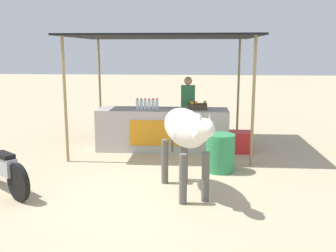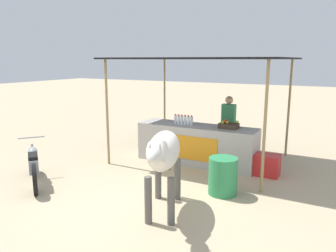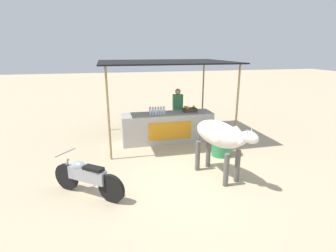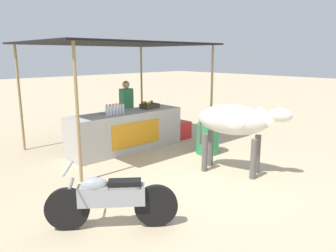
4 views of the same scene
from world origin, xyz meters
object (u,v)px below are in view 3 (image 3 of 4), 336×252
Objects in this scene: motorcycle_parked at (87,177)px; cooler_box at (217,131)px; vendor_behind_counter at (178,111)px; water_barrel at (221,143)px; stall_counter at (167,127)px; fruit_crate at (190,110)px; cow at (220,136)px.

cooler_box is at bearing 34.32° from motorcycle_parked.
water_barrel is at bearing -73.74° from vendor_behind_counter.
cooler_box is at bearing -3.18° from stall_counter.
cooler_box is (0.95, -0.16, -0.79)m from fruit_crate.
vendor_behind_counter is at bearing 144.28° from cooler_box.
water_barrel is 0.40× the size of cow.
fruit_crate is at bearing 43.05° from motorcycle_parked.
cow is at bearing -117.47° from water_barrel.
stall_counter is at bearing 102.25° from cow.
vendor_behind_counter reaches higher than motorcycle_parked.
cooler_box is 0.33× the size of cow.
fruit_crate is (0.79, 0.06, 0.55)m from stall_counter.
fruit_crate is 0.73× the size of cooler_box.
fruit_crate is 2.86m from cow.
stall_counter reaches higher than cooler_box.
cow is at bearing -112.87° from cooler_box.
water_barrel is (0.68, -2.33, -0.49)m from vendor_behind_counter.
water_barrel is (0.45, -1.63, -0.67)m from fruit_crate.
cow is at bearing -77.75° from stall_counter.
vendor_behind_counter is 4.77m from motorcycle_parked.
stall_counter is 2.05× the size of motorcycle_parked.
vendor_behind_counter reaches higher than fruit_crate.
cooler_box is (1.75, -0.10, -0.24)m from stall_counter.
motorcycle_parked is (-3.21, -3.00, -0.60)m from fruit_crate.
motorcycle_parked is at bearing -128.94° from vendor_behind_counter.
stall_counter reaches higher than motorcycle_parked.
motorcycle_parked reaches higher than water_barrel.
motorcycle_parked is (-3.03, -0.15, -0.61)m from cow.
cow is at bearing -89.31° from vendor_behind_counter.
vendor_behind_counter is 2.27× the size of water_barrel.
cow reaches higher than stall_counter.
water_barrel is 0.50× the size of motorcycle_parked.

